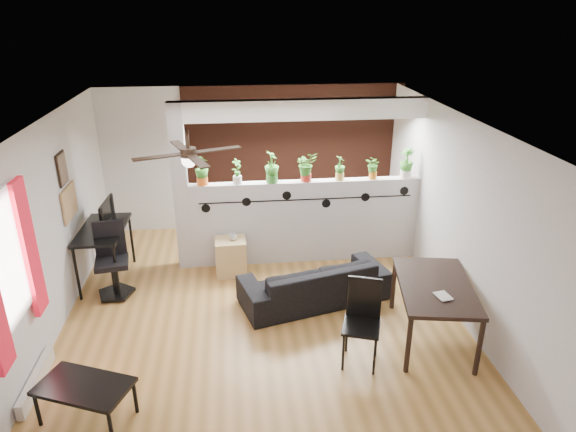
{
  "coord_description": "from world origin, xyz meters",
  "views": [
    {
      "loc": [
        -0.31,
        -5.94,
        3.89
      ],
      "look_at": [
        0.42,
        0.6,
        1.15
      ],
      "focal_mm": 32.0,
      "sensor_mm": 36.0,
      "label": 1
    }
  ],
  "objects_px": {
    "ceiling_fan": "(189,155)",
    "folding_chair": "(363,314)",
    "potted_plant_4": "(340,167)",
    "dining_table": "(435,290)",
    "potted_plant_6": "(407,162)",
    "computer_desk": "(103,233)",
    "potted_plant_0": "(202,169)",
    "coffee_table": "(84,388)",
    "cube_shelf": "(231,257)",
    "sofa": "(314,282)",
    "potted_plant_5": "(373,167)",
    "potted_plant_2": "(272,166)",
    "potted_plant_3": "(306,166)",
    "office_chair": "(113,265)",
    "cup": "(233,237)",
    "potted_plant_1": "(237,170)"
  },
  "relations": [
    {
      "from": "cube_shelf",
      "to": "computer_desk",
      "type": "xyz_separation_m",
      "value": [
        -1.85,
        0.0,
        0.49
      ]
    },
    {
      "from": "potted_plant_0",
      "to": "sofa",
      "type": "height_order",
      "value": "potted_plant_0"
    },
    {
      "from": "office_chair",
      "to": "potted_plant_2",
      "type": "bearing_deg",
      "value": 18.11
    },
    {
      "from": "potted_plant_4",
      "to": "dining_table",
      "type": "height_order",
      "value": "potted_plant_4"
    },
    {
      "from": "potted_plant_4",
      "to": "dining_table",
      "type": "distance_m",
      "value": 2.56
    },
    {
      "from": "potted_plant_3",
      "to": "computer_desk",
      "type": "bearing_deg",
      "value": -173.64
    },
    {
      "from": "potted_plant_0",
      "to": "sofa",
      "type": "relative_size",
      "value": 0.24
    },
    {
      "from": "potted_plant_6",
      "to": "computer_desk",
      "type": "relative_size",
      "value": 0.39
    },
    {
      "from": "potted_plant_1",
      "to": "potted_plant_6",
      "type": "xyz_separation_m",
      "value": [
        2.63,
        0.0,
        0.04
      ]
    },
    {
      "from": "potted_plant_3",
      "to": "dining_table",
      "type": "relative_size",
      "value": 0.3
    },
    {
      "from": "potted_plant_1",
      "to": "dining_table",
      "type": "xyz_separation_m",
      "value": [
        2.3,
        -2.3,
        -0.87
      ]
    },
    {
      "from": "sofa",
      "to": "cube_shelf",
      "type": "bearing_deg",
      "value": -53.9
    },
    {
      "from": "potted_plant_6",
      "to": "sofa",
      "type": "relative_size",
      "value": 0.24
    },
    {
      "from": "potted_plant_5",
      "to": "dining_table",
      "type": "relative_size",
      "value": 0.24
    },
    {
      "from": "sofa",
      "to": "folding_chair",
      "type": "height_order",
      "value": "folding_chair"
    },
    {
      "from": "computer_desk",
      "to": "folding_chair",
      "type": "height_order",
      "value": "folding_chair"
    },
    {
      "from": "ceiling_fan",
      "to": "potted_plant_1",
      "type": "bearing_deg",
      "value": 73.11
    },
    {
      "from": "cube_shelf",
      "to": "coffee_table",
      "type": "bearing_deg",
      "value": -119.2
    },
    {
      "from": "potted_plant_1",
      "to": "coffee_table",
      "type": "xyz_separation_m",
      "value": [
        -1.61,
        -3.23,
        -1.18
      ]
    },
    {
      "from": "potted_plant_5",
      "to": "computer_desk",
      "type": "relative_size",
      "value": 0.3
    },
    {
      "from": "potted_plant_6",
      "to": "cup",
      "type": "height_order",
      "value": "potted_plant_6"
    },
    {
      "from": "cup",
      "to": "dining_table",
      "type": "bearing_deg",
      "value": -39.26
    },
    {
      "from": "potted_plant_0",
      "to": "coffee_table",
      "type": "height_order",
      "value": "potted_plant_0"
    },
    {
      "from": "cube_shelf",
      "to": "office_chair",
      "type": "relative_size",
      "value": 0.54
    },
    {
      "from": "ceiling_fan",
      "to": "potted_plant_4",
      "type": "relative_size",
      "value": 3.11
    },
    {
      "from": "potted_plant_2",
      "to": "potted_plant_5",
      "type": "xyz_separation_m",
      "value": [
        1.58,
        0.0,
        -0.06
      ]
    },
    {
      "from": "potted_plant_2",
      "to": "potted_plant_5",
      "type": "height_order",
      "value": "potted_plant_2"
    },
    {
      "from": "potted_plant_4",
      "to": "potted_plant_6",
      "type": "xyz_separation_m",
      "value": [
        1.05,
        0.0,
        0.04
      ]
    },
    {
      "from": "potted_plant_4",
      "to": "potted_plant_5",
      "type": "bearing_deg",
      "value": 0.0
    },
    {
      "from": "folding_chair",
      "to": "coffee_table",
      "type": "height_order",
      "value": "folding_chair"
    },
    {
      "from": "potted_plant_0",
      "to": "potted_plant_3",
      "type": "relative_size",
      "value": 1.01
    },
    {
      "from": "potted_plant_0",
      "to": "folding_chair",
      "type": "height_order",
      "value": "potted_plant_0"
    },
    {
      "from": "potted_plant_6",
      "to": "cube_shelf",
      "type": "relative_size",
      "value": 0.83
    },
    {
      "from": "computer_desk",
      "to": "coffee_table",
      "type": "xyz_separation_m",
      "value": [
        0.39,
        -2.89,
        -0.39
      ]
    },
    {
      "from": "potted_plant_5",
      "to": "folding_chair",
      "type": "bearing_deg",
      "value": -106.44
    },
    {
      "from": "potted_plant_0",
      "to": "coffee_table",
      "type": "relative_size",
      "value": 0.44
    },
    {
      "from": "potted_plant_2",
      "to": "computer_desk",
      "type": "xyz_separation_m",
      "value": [
        -2.52,
        -0.34,
        -0.83
      ]
    },
    {
      "from": "potted_plant_1",
      "to": "office_chair",
      "type": "bearing_deg",
      "value": -157.12
    },
    {
      "from": "cup",
      "to": "computer_desk",
      "type": "relative_size",
      "value": 0.1
    },
    {
      "from": "potted_plant_6",
      "to": "folding_chair",
      "type": "xyz_separation_m",
      "value": [
        -1.29,
        -2.58,
        -0.99
      ]
    },
    {
      "from": "potted_plant_0",
      "to": "sofa",
      "type": "distance_m",
      "value": 2.38
    },
    {
      "from": "ceiling_fan",
      "to": "potted_plant_0",
      "type": "xyz_separation_m",
      "value": [
        0.02,
        1.8,
        -0.72
      ]
    },
    {
      "from": "potted_plant_0",
      "to": "potted_plant_4",
      "type": "bearing_deg",
      "value": 0.0
    },
    {
      "from": "office_chair",
      "to": "dining_table",
      "type": "relative_size",
      "value": 0.69
    },
    {
      "from": "potted_plant_4",
      "to": "cube_shelf",
      "type": "bearing_deg",
      "value": -168.89
    },
    {
      "from": "cube_shelf",
      "to": "potted_plant_2",
      "type": "bearing_deg",
      "value": 24.26
    },
    {
      "from": "ceiling_fan",
      "to": "folding_chair",
      "type": "distance_m",
      "value": 2.67
    },
    {
      "from": "potted_plant_1",
      "to": "dining_table",
      "type": "bearing_deg",
      "value": -45.02
    },
    {
      "from": "potted_plant_4",
      "to": "dining_table",
      "type": "relative_size",
      "value": 0.25
    },
    {
      "from": "potted_plant_4",
      "to": "folding_chair",
      "type": "xyz_separation_m",
      "value": [
        -0.24,
        -2.58,
        -0.95
      ]
    }
  ]
}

